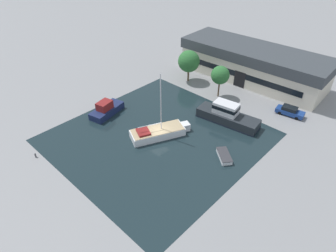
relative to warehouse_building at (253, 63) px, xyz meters
name	(u,v)px	position (x,y,z in m)	size (l,w,h in m)	color
ground_plane	(158,137)	(0.37, -28.11, -3.42)	(440.00, 440.00, 0.00)	gray
water_canal	(158,137)	(0.37, -28.11, -3.42)	(28.62, 29.54, 0.01)	#19282D
warehouse_building	(253,63)	(0.00, 0.00, 0.00)	(30.72, 11.62, 6.75)	beige
quay_tree_near_building	(220,75)	(-0.53, -11.01, 0.99)	(3.43, 3.43, 6.15)	brown
quay_tree_by_water	(189,61)	(-8.99, -9.96, 0.88)	(4.42, 4.42, 6.52)	brown
parked_car	(290,111)	(12.36, -7.87, -2.62)	(4.91, 2.50, 1.59)	navy
sailboat_moored	(159,132)	(0.16, -27.79, -2.71)	(6.30, 9.62, 10.67)	white
motor_cruiser	(227,115)	(5.63, -17.12, -2.17)	(10.92, 4.69, 3.47)	#23282D
small_dinghy	(224,156)	(10.66, -25.03, -3.07)	(3.64, 3.35, 0.67)	white
cabin_boat	(106,109)	(-10.92, -29.59, -2.51)	(3.97, 6.85, 2.56)	#19234C
mooring_bollard	(35,155)	(-9.06, -43.63, -3.05)	(0.24, 0.24, 0.69)	#47474C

